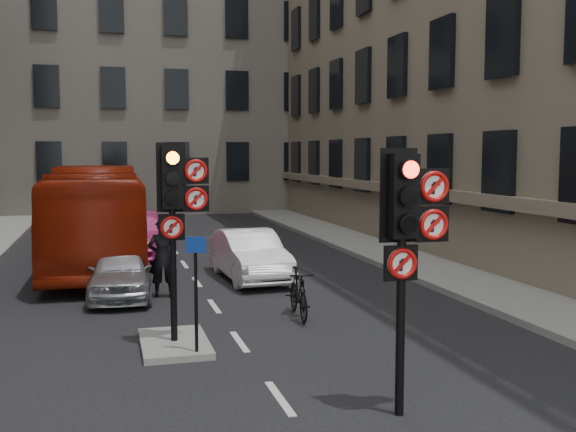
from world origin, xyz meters
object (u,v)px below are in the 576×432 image
car_silver (121,272)px  motorcycle (299,293)px  car_pink (141,235)px  motorcyclist (163,258)px  signal_near (408,224)px  signal_far (177,198)px  info_sign (196,278)px  car_white (249,255)px  bus_red (97,215)px

car_silver → motorcycle: car_silver is taller
car_pink → motorcyclist: size_ratio=2.45×
signal_near → motorcycle: signal_near is taller
signal_far → motorcycle: (2.69, 1.50, -2.17)m
info_sign → car_white: bearing=89.1°
car_white → motorcycle: bearing=-91.9°
signal_near → info_sign: 4.15m
motorcyclist → info_sign: size_ratio=0.97×
car_silver → motorcycle: bearing=-37.0°
signal_near → car_pink: (-2.69, 15.54, -1.90)m
motorcyclist → signal_near: bearing=112.3°
car_silver → bus_red: (-0.59, 5.20, 0.93)m
car_pink → bus_red: bearing=-125.9°
car_silver → signal_near: bearing=-64.1°
motorcycle → signal_near: bearing=-86.0°
car_pink → car_white: bearing=-61.1°
signal_far → car_pink: bearing=90.4°
info_sign → signal_far: bearing=123.0°
car_silver → car_white: size_ratio=0.88×
signal_far → car_white: bearing=66.8°
car_silver → car_white: (3.50, 1.46, 0.06)m
car_pink → motorcycle: (2.78, -10.04, -0.15)m
car_silver → motorcyclist: bearing=-9.3°
car_silver → motorcyclist: 1.07m
signal_far → car_pink: 11.71m
signal_near → car_silver: bearing=112.3°
signal_far → car_silver: (-0.91, 4.58, -2.08)m
car_white → signal_near: bearing=-93.1°
signal_near → info_sign: signal_near is taller
motorcycle → motorcyclist: motorcyclist is taller
signal_near → bus_red: (-4.10, 13.78, -1.03)m
car_white → info_sign: info_sign is taller
signal_near → car_silver: signal_near is taller
bus_red → signal_near: bearing=-72.5°
car_white → info_sign: (-2.37, -6.85, 0.72)m
signal_near → motorcycle: bearing=89.1°
signal_far → motorcyclist: size_ratio=1.85×
car_pink → bus_red: size_ratio=0.42×
car_white → motorcyclist: motorcyclist is taller
signal_near → info_sign: size_ratio=1.80×
bus_red → motorcyclist: size_ratio=5.78×
signal_near → car_silver: (-3.51, 8.58, -1.96)m
car_silver → bus_red: size_ratio=0.33×
car_white → car_pink: 6.11m
motorcycle → motorcyclist: size_ratio=0.91×
car_silver → motorcyclist: (0.99, -0.23, 0.34)m
signal_far → car_white: (2.58, 6.04, -2.02)m
motorcycle → car_white: bearing=96.3°
car_white → car_pink: bearing=112.7°
car_silver → car_white: car_white is taller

